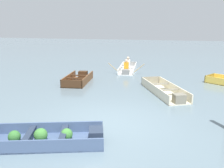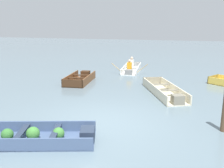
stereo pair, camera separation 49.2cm
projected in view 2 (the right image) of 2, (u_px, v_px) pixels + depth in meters
name	position (u px, v px, depth m)	size (l,w,h in m)	color
ground_plane	(104.00, 122.00, 7.67)	(80.00, 80.00, 0.00)	slate
dinghy_slate_blue_foreground	(41.00, 136.00, 6.41)	(3.08, 1.95, 0.38)	#475B7F
skiff_cream_near_moored	(165.00, 92.00, 10.61)	(2.31, 3.49, 0.38)	beige
skiff_wooden_brown_mid_moored	(81.00, 79.00, 13.03)	(1.34, 2.57, 0.39)	brown
rowboat_white_with_crew	(131.00, 68.00, 15.89)	(2.19, 3.46, 0.90)	white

